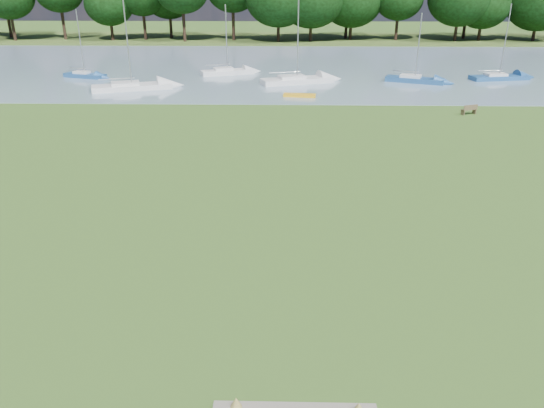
{
  "coord_description": "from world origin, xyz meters",
  "views": [
    {
      "loc": [
        -0.33,
        -22.94,
        10.26
      ],
      "look_at": [
        -0.84,
        -2.0,
        1.17
      ],
      "focal_mm": 35.0,
      "sensor_mm": 36.0,
      "label": 1
    }
  ],
  "objects_px": {
    "sailboat_3": "(499,76)",
    "sailboat_5": "(227,70)",
    "kayak": "(300,95)",
    "sailboat_6": "(296,78)",
    "riverbank_bench": "(469,110)",
    "sailboat_4": "(131,85)",
    "sailboat_1": "(84,74)",
    "sailboat_2": "(414,78)"
  },
  "relations": [
    {
      "from": "kayak",
      "to": "sailboat_2",
      "type": "height_order",
      "value": "sailboat_2"
    },
    {
      "from": "sailboat_2",
      "to": "sailboat_5",
      "type": "relative_size",
      "value": 0.92
    },
    {
      "from": "kayak",
      "to": "sailboat_6",
      "type": "distance_m",
      "value": 6.57
    },
    {
      "from": "riverbank_bench",
      "to": "sailboat_2",
      "type": "height_order",
      "value": "sailboat_2"
    },
    {
      "from": "sailboat_1",
      "to": "sailboat_3",
      "type": "distance_m",
      "value": 44.1
    },
    {
      "from": "sailboat_1",
      "to": "kayak",
      "type": "bearing_deg",
      "value": -3.45
    },
    {
      "from": "sailboat_1",
      "to": "sailboat_3",
      "type": "xyz_separation_m",
      "value": [
        44.1,
        -0.16,
        -0.01
      ]
    },
    {
      "from": "sailboat_3",
      "to": "sailboat_4",
      "type": "distance_m",
      "value": 37.85
    },
    {
      "from": "sailboat_5",
      "to": "sailboat_6",
      "type": "bearing_deg",
      "value": -54.01
    },
    {
      "from": "sailboat_3",
      "to": "sailboat_4",
      "type": "height_order",
      "value": "sailboat_4"
    },
    {
      "from": "sailboat_2",
      "to": "sailboat_3",
      "type": "xyz_separation_m",
      "value": [
        9.23,
        1.7,
        -0.03
      ]
    },
    {
      "from": "sailboat_5",
      "to": "kayak",
      "type": "bearing_deg",
      "value": -76.71
    },
    {
      "from": "sailboat_2",
      "to": "sailboat_4",
      "type": "distance_m",
      "value": 28.47
    },
    {
      "from": "sailboat_5",
      "to": "sailboat_3",
      "type": "bearing_deg",
      "value": -25.56
    },
    {
      "from": "kayak",
      "to": "sailboat_4",
      "type": "xyz_separation_m",
      "value": [
        -16.15,
        2.91,
        0.31
      ]
    },
    {
      "from": "sailboat_3",
      "to": "sailboat_5",
      "type": "distance_m",
      "value": 29.09
    },
    {
      "from": "kayak",
      "to": "sailboat_6",
      "type": "height_order",
      "value": "sailboat_6"
    },
    {
      "from": "sailboat_4",
      "to": "sailboat_5",
      "type": "distance_m",
      "value": 12.04
    },
    {
      "from": "sailboat_1",
      "to": "sailboat_5",
      "type": "bearing_deg",
      "value": 27.25
    },
    {
      "from": "sailboat_2",
      "to": "sailboat_3",
      "type": "relative_size",
      "value": 0.9
    },
    {
      "from": "sailboat_3",
      "to": "sailboat_6",
      "type": "distance_m",
      "value": 21.52
    },
    {
      "from": "sailboat_6",
      "to": "riverbank_bench",
      "type": "bearing_deg",
      "value": -62.61
    },
    {
      "from": "kayak",
      "to": "sailboat_4",
      "type": "distance_m",
      "value": 16.42
    },
    {
      "from": "kayak",
      "to": "sailboat_4",
      "type": "height_order",
      "value": "sailboat_4"
    },
    {
      "from": "sailboat_2",
      "to": "sailboat_3",
      "type": "distance_m",
      "value": 9.38
    },
    {
      "from": "sailboat_5",
      "to": "sailboat_6",
      "type": "relative_size",
      "value": 0.74
    },
    {
      "from": "sailboat_5",
      "to": "riverbank_bench",
      "type": "bearing_deg",
      "value": -60.52
    },
    {
      "from": "sailboat_6",
      "to": "kayak",
      "type": "bearing_deg",
      "value": -108.0
    },
    {
      "from": "riverbank_bench",
      "to": "sailboat_1",
      "type": "bearing_deg",
      "value": 135.22
    },
    {
      "from": "riverbank_bench",
      "to": "kayak",
      "type": "distance_m",
      "value": 14.67
    },
    {
      "from": "sailboat_4",
      "to": "riverbank_bench",
      "type": "bearing_deg",
      "value": -35.5
    },
    {
      "from": "sailboat_2",
      "to": "sailboat_5",
      "type": "height_order",
      "value": "sailboat_5"
    },
    {
      "from": "riverbank_bench",
      "to": "sailboat_5",
      "type": "relative_size",
      "value": 0.19
    },
    {
      "from": "kayak",
      "to": "sailboat_5",
      "type": "xyz_separation_m",
      "value": [
        -7.79,
        11.56,
        0.32
      ]
    },
    {
      "from": "kayak",
      "to": "sailboat_3",
      "type": "relative_size",
      "value": 0.39
    },
    {
      "from": "sailboat_2",
      "to": "sailboat_4",
      "type": "height_order",
      "value": "sailboat_4"
    },
    {
      "from": "sailboat_1",
      "to": "sailboat_5",
      "type": "xyz_separation_m",
      "value": [
        15.12,
        2.32,
        0.05
      ]
    },
    {
      "from": "kayak",
      "to": "sailboat_4",
      "type": "bearing_deg",
      "value": 177.77
    },
    {
      "from": "sailboat_6",
      "to": "sailboat_4",
      "type": "bearing_deg",
      "value": 173.31
    },
    {
      "from": "sailboat_1",
      "to": "sailboat_2",
      "type": "height_order",
      "value": "sailboat_1"
    },
    {
      "from": "sailboat_1",
      "to": "sailboat_4",
      "type": "relative_size",
      "value": 0.81
    },
    {
      "from": "sailboat_6",
      "to": "sailboat_5",
      "type": "bearing_deg",
      "value": 127.1
    }
  ]
}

